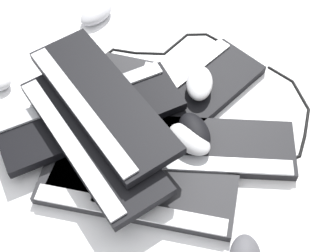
{
  "coord_description": "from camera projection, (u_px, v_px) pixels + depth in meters",
  "views": [
    {
      "loc": [
        0.63,
        0.29,
        0.95
      ],
      "look_at": [
        0.07,
        0.05,
        0.06
      ],
      "focal_mm": 50.0,
      "sensor_mm": 36.0,
      "label": 1
    }
  ],
  "objects": [
    {
      "name": "mouse_2",
      "position": [
        189.0,
        139.0,
        1.07
      ],
      "size": [
        0.09,
        0.12,
        0.04
      ],
      "primitive_type": "ellipsoid",
      "rotation": [
        0.0,
        0.0,
        4.43
      ],
      "color": "silver",
      "rests_on": "keyboard_1"
    },
    {
      "name": "keyboard_6",
      "position": [
        102.0,
        101.0,
        1.07
      ],
      "size": [
        0.36,
        0.45,
        0.03
      ],
      "color": "black",
      "rests_on": "keyboard_5"
    },
    {
      "name": "mouse_1",
      "position": [
        199.0,
        83.0,
        1.17
      ],
      "size": [
        0.12,
        0.1,
        0.04
      ],
      "primitive_type": "ellipsoid",
      "rotation": [
        0.0,
        0.0,
        3.45
      ],
      "color": "silver",
      "rests_on": "keyboard_2"
    },
    {
      "name": "mouse_5",
      "position": [
        140.0,
        169.0,
        1.03
      ],
      "size": [
        0.09,
        0.12,
        0.04
      ],
      "primitive_type": "ellipsoid",
      "rotation": [
        0.0,
        0.0,
        4.44
      ],
      "color": "#B7B7BC",
      "rests_on": "keyboard_0"
    },
    {
      "name": "ground_plane",
      "position": [
        160.0,
        113.0,
        1.18
      ],
      "size": [
        3.2,
        3.2,
        0.0
      ],
      "primitive_type": "plane",
      "color": "white"
    },
    {
      "name": "keyboard_3",
      "position": [
        108.0,
        125.0,
        1.14
      ],
      "size": [
        0.46,
        0.21,
        0.03
      ],
      "color": "#232326",
      "rests_on": "ground"
    },
    {
      "name": "cable_1",
      "position": [
        165.0,
        56.0,
        1.28
      ],
      "size": [
        0.35,
        0.39,
        0.01
      ],
      "color": "black",
      "rests_on": "ground"
    },
    {
      "name": "keyboard_5",
      "position": [
        92.0,
        136.0,
        1.05
      ],
      "size": [
        0.36,
        0.45,
        0.03
      ],
      "color": "black",
      "rests_on": "keyboard_4"
    },
    {
      "name": "cable_0",
      "position": [
        239.0,
        126.0,
        1.15
      ],
      "size": [
        0.34,
        0.48,
        0.01
      ],
      "color": "black",
      "rests_on": "ground"
    },
    {
      "name": "keyboard_2",
      "position": [
        188.0,
        100.0,
        1.18
      ],
      "size": [
        0.46,
        0.3,
        0.03
      ],
      "color": "black",
      "rests_on": "ground"
    },
    {
      "name": "mouse_6",
      "position": [
        79.0,
        60.0,
        1.25
      ],
      "size": [
        0.12,
        0.13,
        0.04
      ],
      "primitive_type": "ellipsoid",
      "rotation": [
        0.0,
        0.0,
        2.17
      ],
      "color": "black",
      "rests_on": "ground"
    },
    {
      "name": "mouse_7",
      "position": [
        195.0,
        132.0,
        1.08
      ],
      "size": [
        0.13,
        0.12,
        0.04
      ],
      "primitive_type": "ellipsoid",
      "rotation": [
        0.0,
        0.0,
        3.91
      ],
      "color": "black",
      "rests_on": "keyboard_1"
    },
    {
      "name": "keyboard_1",
      "position": [
        201.0,
        147.0,
        1.1
      ],
      "size": [
        0.29,
        0.46,
        0.03
      ],
      "color": "black",
      "rests_on": "ground"
    },
    {
      "name": "keyboard_4",
      "position": [
        91.0,
        115.0,
        1.12
      ],
      "size": [
        0.43,
        0.4,
        0.03
      ],
      "color": "black",
      "rests_on": "keyboard_3"
    },
    {
      "name": "mouse_3",
      "position": [
        96.0,
        14.0,
        1.36
      ],
      "size": [
        0.12,
        0.09,
        0.04
      ],
      "primitive_type": "ellipsoid",
      "rotation": [
        0.0,
        0.0,
        2.85
      ],
      "color": "#B7B7BC",
      "rests_on": "ground"
    },
    {
      "name": "keyboard_0",
      "position": [
        137.0,
        191.0,
        1.04
      ],
      "size": [
        0.23,
        0.46,
        0.03
      ],
      "color": "#232326",
      "rests_on": "ground"
    }
  ]
}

